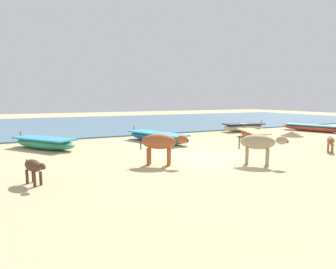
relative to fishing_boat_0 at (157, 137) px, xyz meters
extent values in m
plane|color=tan|center=(-0.03, -4.19, -0.28)|extent=(80.00, 80.00, 0.00)
cube|color=slate|center=(-0.03, 12.88, -0.24)|extent=(60.00, 20.00, 0.08)
ellipsoid|color=#1E669E|center=(0.00, 0.00, -0.02)|extent=(2.41, 4.41, 0.51)
cube|color=#3399BF|center=(0.00, 0.00, 0.20)|extent=(2.22, 3.91, 0.07)
cube|color=olive|center=(-0.11, 0.30, 0.12)|extent=(0.88, 0.41, 0.04)
cylinder|color=olive|center=(-0.65, 1.87, 0.33)|extent=(0.06, 0.06, 0.20)
ellipsoid|color=beige|center=(7.50, 1.92, 0.00)|extent=(3.36, 1.54, 0.57)
cube|color=black|center=(7.50, 1.92, 0.25)|extent=(2.97, 1.47, 0.07)
cube|color=olive|center=(7.74, 1.90, 0.16)|extent=(0.24, 1.00, 0.04)
cylinder|color=olive|center=(8.98, 1.75, 0.39)|extent=(0.06, 0.06, 0.20)
ellipsoid|color=#B74733|center=(12.00, -0.24, -0.05)|extent=(2.24, 4.55, 0.46)
cube|color=#3399BF|center=(12.00, -0.24, 0.15)|extent=(2.06, 4.03, 0.07)
cube|color=olive|center=(12.10, -0.56, 0.08)|extent=(0.80, 0.36, 0.04)
ellipsoid|color=#338C66|center=(-5.46, 0.39, -0.02)|extent=(3.00, 3.52, 0.51)
cube|color=#3399BF|center=(-5.46, 0.39, 0.20)|extent=(2.73, 3.16, 0.07)
cube|color=olive|center=(-5.62, 0.61, 0.12)|extent=(0.79, 0.63, 0.04)
cylinder|color=olive|center=(-6.45, 1.72, 0.33)|extent=(0.06, 0.06, 0.20)
ellipsoid|color=#B74733|center=(5.44, -1.26, -0.04)|extent=(2.21, 3.50, 0.47)
cube|color=#EAD84C|center=(5.44, -1.26, 0.16)|extent=(2.04, 3.12, 0.07)
cube|color=olive|center=(5.54, -1.03, 0.08)|extent=(0.80, 0.43, 0.04)
cylinder|color=olive|center=(6.05, 0.18, 0.29)|extent=(0.06, 0.06, 0.20)
ellipsoid|color=tan|center=(1.02, -6.25, 0.52)|extent=(1.17, 1.13, 0.51)
ellipsoid|color=tan|center=(1.59, -6.77, 0.60)|extent=(0.44, 0.43, 0.28)
sphere|color=#2D2119|center=(1.72, -6.89, 0.57)|extent=(0.15, 0.15, 0.11)
cylinder|color=tan|center=(1.36, -6.39, 0.01)|extent=(0.12, 0.12, 0.58)
cylinder|color=tan|center=(1.19, -6.57, 0.01)|extent=(0.12, 0.12, 0.58)
cylinder|color=tan|center=(0.86, -5.93, 0.01)|extent=(0.12, 0.12, 0.58)
cylinder|color=tan|center=(0.69, -6.11, 0.01)|extent=(0.12, 0.12, 0.58)
cylinder|color=#2D2119|center=(0.57, -5.83, 0.46)|extent=(0.04, 0.04, 0.48)
ellipsoid|color=brown|center=(5.59, -5.81, 0.21)|extent=(0.75, 0.66, 0.32)
ellipsoid|color=brown|center=(5.98, -5.53, 0.27)|extent=(0.28, 0.26, 0.17)
sphere|color=#2D2119|center=(6.06, -5.47, 0.25)|extent=(0.09, 0.09, 0.07)
cylinder|color=brown|center=(5.71, -5.63, -0.10)|extent=(0.07, 0.07, 0.36)
cylinder|color=brown|center=(5.81, -5.75, -0.10)|extent=(0.07, 0.07, 0.36)
cylinder|color=brown|center=(5.37, -5.87, -0.10)|extent=(0.07, 0.07, 0.36)
cylinder|color=brown|center=(5.47, -6.00, -0.10)|extent=(0.07, 0.07, 0.36)
cylinder|color=#2D2119|center=(5.28, -6.04, 0.18)|extent=(0.02, 0.02, 0.30)
ellipsoid|color=#4C3323|center=(-5.97, -5.39, 0.23)|extent=(0.58, 0.80, 0.33)
ellipsoid|color=#4C3323|center=(-5.77, -5.84, 0.28)|extent=(0.24, 0.28, 0.18)
sphere|color=#2D2119|center=(-5.72, -5.94, 0.26)|extent=(0.09, 0.09, 0.07)
cylinder|color=#4C3323|center=(-5.81, -5.55, -0.09)|extent=(0.07, 0.07, 0.37)
cylinder|color=#4C3323|center=(-5.95, -5.62, -0.09)|extent=(0.07, 0.07, 0.37)
cylinder|color=#4C3323|center=(-5.98, -5.16, -0.09)|extent=(0.07, 0.07, 0.37)
cylinder|color=#4C3323|center=(-6.13, -5.22, -0.09)|extent=(0.07, 0.07, 0.37)
cylinder|color=#2D2119|center=(-6.13, -5.03, 0.20)|extent=(0.02, 0.02, 0.30)
ellipsoid|color=#9E4C28|center=(-2.05, -4.80, 0.54)|extent=(1.27, 1.04, 0.52)
ellipsoid|color=#9E4C28|center=(-1.38, -5.23, 0.63)|extent=(0.46, 0.41, 0.28)
sphere|color=#2D2119|center=(-1.23, -5.32, 0.59)|extent=(0.15, 0.15, 0.11)
cylinder|color=#9E4C28|center=(-1.69, -4.88, 0.02)|extent=(0.12, 0.12, 0.60)
cylinder|color=#9E4C28|center=(-1.83, -5.10, 0.02)|extent=(0.12, 0.12, 0.60)
cylinder|color=#9E4C28|center=(-2.28, -4.51, 0.02)|extent=(0.12, 0.12, 0.60)
cylinder|color=#9E4C28|center=(-2.42, -4.73, 0.02)|extent=(0.12, 0.12, 0.60)
cylinder|color=#2D2119|center=(-2.59, -4.47, 0.48)|extent=(0.04, 0.04, 0.49)
cone|color=brown|center=(8.38, -1.45, -0.13)|extent=(1.92, 1.92, 0.30)
camera|label=1|loc=(-5.95, -13.52, 1.98)|focal=30.16mm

